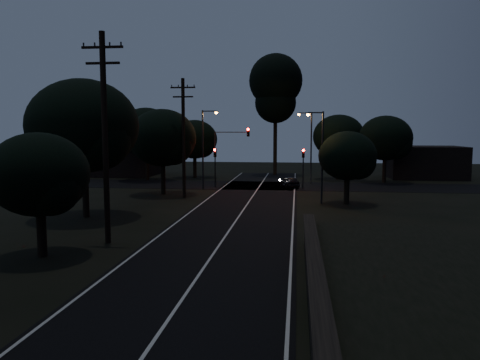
# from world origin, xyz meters

# --- Properties ---
(road_surface) EXTENTS (60.00, 70.00, 0.03)m
(road_surface) POSITION_xyz_m (0.00, 31.12, 0.01)
(road_surface) COLOR black
(road_surface) RESTS_ON ground
(retaining_wall) EXTENTS (6.93, 26.00, 1.60)m
(retaining_wall) POSITION_xyz_m (7.74, 3.00, 0.62)
(retaining_wall) COLOR black
(retaining_wall) RESTS_ON ground
(utility_pole_mid) EXTENTS (2.20, 0.30, 11.00)m
(utility_pole_mid) POSITION_xyz_m (-6.00, 15.00, 5.74)
(utility_pole_mid) COLOR black
(utility_pole_mid) RESTS_ON ground
(utility_pole_far) EXTENTS (2.20, 0.30, 10.50)m
(utility_pole_far) POSITION_xyz_m (-6.00, 32.00, 5.48)
(utility_pole_far) COLOR black
(utility_pole_far) RESTS_ON ground
(tree_left_b) EXTENTS (4.63, 4.63, 5.88)m
(tree_left_b) POSITION_xyz_m (-7.84, 11.91, 3.81)
(tree_left_b) COLOR black
(tree_left_b) RESTS_ON ground
(tree_left_c) EXTENTS (7.48, 7.48, 9.45)m
(tree_left_c) POSITION_xyz_m (-10.24, 21.85, 6.11)
(tree_left_c) COLOR black
(tree_left_c) RESTS_ON ground
(tree_left_d) EXTENTS (6.28, 6.28, 7.97)m
(tree_left_d) POSITION_xyz_m (-8.28, 33.87, 5.16)
(tree_left_d) COLOR black
(tree_left_d) RESTS_ON ground
(tree_far_nw) EXTENTS (5.78, 5.78, 7.33)m
(tree_far_nw) POSITION_xyz_m (-8.80, 49.88, 4.74)
(tree_far_nw) COLOR black
(tree_far_nw) RESTS_ON ground
(tree_far_w) EXTENTS (6.82, 6.82, 8.70)m
(tree_far_w) POSITION_xyz_m (-13.76, 45.86, 5.65)
(tree_far_w) COLOR black
(tree_far_w) RESTS_ON ground
(tree_far_ne) EXTENTS (6.26, 6.26, 7.92)m
(tree_far_ne) POSITION_xyz_m (9.22, 49.87, 5.13)
(tree_far_ne) COLOR black
(tree_far_ne) RESTS_ON ground
(tree_far_e) EXTENTS (6.06, 6.06, 7.69)m
(tree_far_e) POSITION_xyz_m (14.21, 46.88, 4.98)
(tree_far_e) COLOR black
(tree_far_e) RESTS_ON ground
(tree_right_a) EXTENTS (4.66, 4.66, 5.92)m
(tree_right_a) POSITION_xyz_m (8.16, 29.91, 3.84)
(tree_right_a) COLOR black
(tree_right_a) RESTS_ON ground
(tall_pine) EXTENTS (7.11, 7.11, 16.17)m
(tall_pine) POSITION_xyz_m (1.00, 55.00, 11.66)
(tall_pine) COLOR black
(tall_pine) RESTS_ON ground
(building_left) EXTENTS (10.00, 8.00, 4.40)m
(building_left) POSITION_xyz_m (-20.00, 52.00, 2.20)
(building_left) COLOR black
(building_left) RESTS_ON ground
(building_right) EXTENTS (9.00, 7.00, 4.00)m
(building_right) POSITION_xyz_m (20.00, 53.00, 2.00)
(building_right) COLOR black
(building_right) RESTS_ON ground
(signal_left) EXTENTS (0.28, 0.35, 4.10)m
(signal_left) POSITION_xyz_m (-4.60, 39.99, 2.84)
(signal_left) COLOR black
(signal_left) RESTS_ON ground
(signal_right) EXTENTS (0.28, 0.35, 4.10)m
(signal_right) POSITION_xyz_m (4.60, 39.99, 2.84)
(signal_right) COLOR black
(signal_right) RESTS_ON ground
(signal_mast) EXTENTS (3.70, 0.35, 6.25)m
(signal_mast) POSITION_xyz_m (-2.91, 39.99, 4.34)
(signal_mast) COLOR black
(signal_mast) RESTS_ON ground
(streetlight_a) EXTENTS (1.66, 0.26, 8.00)m
(streetlight_a) POSITION_xyz_m (-5.31, 38.00, 4.64)
(streetlight_a) COLOR black
(streetlight_a) RESTS_ON ground
(streetlight_b) EXTENTS (1.66, 0.26, 8.00)m
(streetlight_b) POSITION_xyz_m (5.31, 44.00, 4.64)
(streetlight_b) COLOR black
(streetlight_b) RESTS_ON ground
(streetlight_c) EXTENTS (1.46, 0.26, 7.50)m
(streetlight_c) POSITION_xyz_m (5.83, 30.00, 4.35)
(streetlight_c) COLOR black
(streetlight_c) RESTS_ON ground
(car) EXTENTS (2.39, 3.72, 1.18)m
(car) POSITION_xyz_m (3.20, 40.91, 0.59)
(car) COLOR black
(car) RESTS_ON ground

